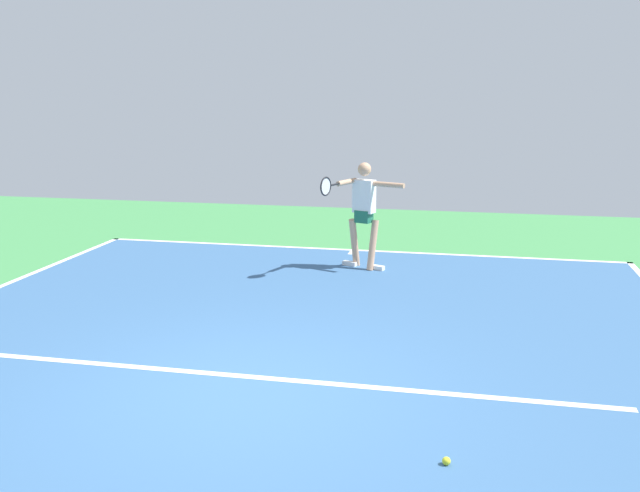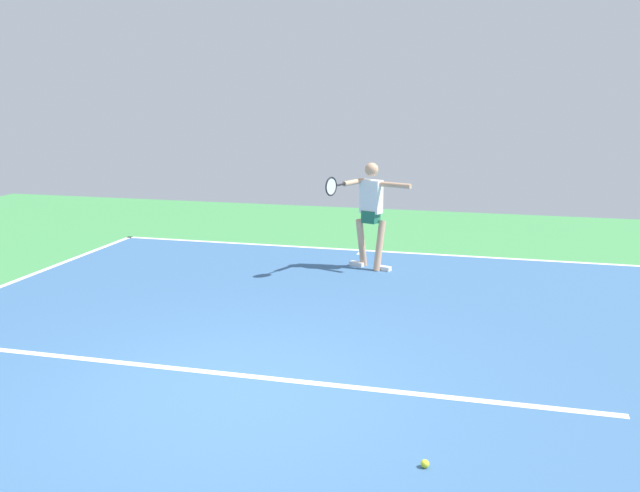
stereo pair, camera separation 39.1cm
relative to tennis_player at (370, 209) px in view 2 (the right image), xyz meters
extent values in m
plane|color=#428E4C|center=(0.35, 5.05, -0.99)|extent=(22.00, 22.00, 0.00)
cube|color=#38608E|center=(0.35, 5.05, -0.99)|extent=(9.50, 12.76, 0.00)
cube|color=white|center=(0.35, -1.28, -0.99)|extent=(9.50, 0.10, 0.01)
cube|color=white|center=(0.35, 4.66, -0.99)|extent=(7.13, 0.10, 0.01)
cube|color=white|center=(0.35, -1.08, -0.99)|extent=(0.10, 0.30, 0.01)
cylinder|color=tan|center=(-0.17, 0.02, -0.59)|extent=(0.20, 0.30, 0.82)
cube|color=white|center=(-0.25, 0.05, -0.95)|extent=(0.26, 0.18, 0.07)
cylinder|color=tan|center=(0.15, -0.10, -0.59)|extent=(0.20, 0.30, 0.82)
cube|color=white|center=(0.23, -0.13, -0.95)|extent=(0.26, 0.18, 0.07)
cube|color=#1E664C|center=(-0.01, -0.04, -0.14)|extent=(0.30, 0.27, 0.20)
cube|color=white|center=(-0.01, -0.04, 0.19)|extent=(0.38, 0.29, 0.53)
sphere|color=tan|center=(-0.01, -0.04, 0.62)|extent=(0.21, 0.21, 0.21)
cylinder|color=tan|center=(-0.41, 0.12, 0.40)|extent=(0.52, 0.26, 0.08)
cylinder|color=tan|center=(0.24, 0.15, 0.43)|extent=(0.26, 0.52, 0.08)
cylinder|color=black|center=(0.38, 0.50, 0.43)|extent=(0.11, 0.22, 0.03)
torus|color=black|center=(0.46, 0.73, 0.43)|extent=(0.13, 0.28, 0.29)
cylinder|color=silver|center=(0.46, 0.73, 0.43)|extent=(0.09, 0.23, 0.25)
sphere|color=yellow|center=(-1.56, 5.97, -0.96)|extent=(0.07, 0.07, 0.07)
camera|label=1|loc=(-1.62, 10.96, 1.81)|focal=39.31mm
camera|label=2|loc=(-2.00, 10.87, 1.81)|focal=39.31mm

